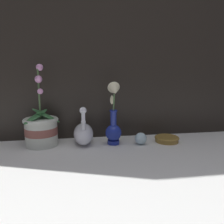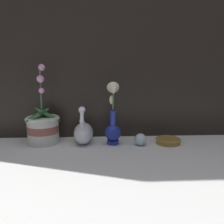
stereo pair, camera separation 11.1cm
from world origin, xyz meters
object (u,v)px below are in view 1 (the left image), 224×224
at_px(orchid_potted_plant, 41,129).
at_px(blue_vase, 114,122).
at_px(glass_sphere, 141,139).
at_px(swan_figurine, 83,133).
at_px(amber_dish, 167,139).

xyz_separation_m(orchid_potted_plant, blue_vase, (0.36, -0.04, 0.03)).
bearing_deg(glass_sphere, swan_figurine, 169.32).
relative_size(orchid_potted_plant, blue_vase, 1.27).
relative_size(orchid_potted_plant, glass_sphere, 6.63).
height_order(orchid_potted_plant, amber_dish, orchid_potted_plant).
relative_size(swan_figurine, glass_sphere, 3.31).
height_order(orchid_potted_plant, blue_vase, orchid_potted_plant).
distance_m(orchid_potted_plant, swan_figurine, 0.21).
xyz_separation_m(swan_figurine, blue_vase, (0.15, -0.04, 0.06)).
bearing_deg(orchid_potted_plant, swan_figurine, -2.35).
bearing_deg(amber_dish, blue_vase, -179.60).
bearing_deg(amber_dish, orchid_potted_plant, 176.25).
height_order(blue_vase, glass_sphere, blue_vase).
bearing_deg(blue_vase, amber_dish, 0.40).
distance_m(swan_figurine, amber_dish, 0.44).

